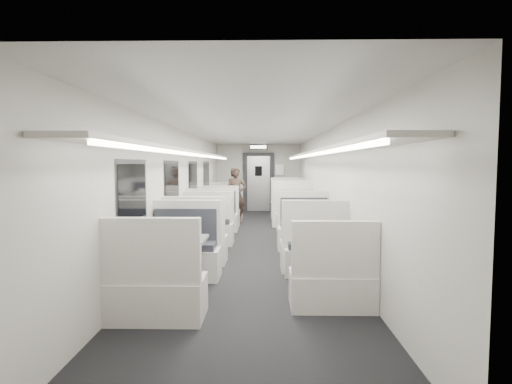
{
  "coord_description": "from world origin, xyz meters",
  "views": [
    {
      "loc": [
        0.19,
        -8.27,
        1.72
      ],
      "look_at": [
        0.02,
        0.48,
        1.09
      ],
      "focal_mm": 28.0,
      "sensor_mm": 36.0,
      "label": 1
    }
  ],
  "objects_px": {
    "booth_left_c": "(202,232)",
    "booth_right_a": "(291,207)",
    "booth_left_b": "(213,220)",
    "exit_sign": "(258,147)",
    "booth_left_d": "(172,266)",
    "booth_right_c": "(308,237)",
    "passenger": "(236,195)",
    "booth_right_b": "(297,220)",
    "vestibule_door": "(258,183)",
    "booth_left_a": "(223,209)",
    "booth_right_d": "(323,263)"
  },
  "relations": [
    {
      "from": "booth_left_c",
      "to": "booth_right_a",
      "type": "bearing_deg",
      "value": 64.58
    },
    {
      "from": "booth_left_b",
      "to": "exit_sign",
      "type": "distance_m",
      "value": 4.91
    },
    {
      "from": "booth_right_a",
      "to": "booth_left_d",
      "type": "bearing_deg",
      "value": -106.59
    },
    {
      "from": "booth_left_c",
      "to": "booth_right_c",
      "type": "relative_size",
      "value": 1.01
    },
    {
      "from": "booth_left_c",
      "to": "passenger",
      "type": "xyz_separation_m",
      "value": [
        0.39,
        3.84,
        0.41
      ]
    },
    {
      "from": "booth_left_c",
      "to": "booth_right_c",
      "type": "height_order",
      "value": "booth_left_c"
    },
    {
      "from": "booth_right_b",
      "to": "passenger",
      "type": "distance_m",
      "value": 2.45
    },
    {
      "from": "booth_left_c",
      "to": "vestibule_door",
      "type": "xyz_separation_m",
      "value": [
        1.0,
        6.61,
        0.65
      ]
    },
    {
      "from": "booth_left_a",
      "to": "booth_right_b",
      "type": "height_order",
      "value": "booth_left_a"
    },
    {
      "from": "booth_left_b",
      "to": "vestibule_door",
      "type": "height_order",
      "value": "vestibule_door"
    },
    {
      "from": "booth_left_a",
      "to": "booth_right_b",
      "type": "relative_size",
      "value": 1.07
    },
    {
      "from": "booth_right_d",
      "to": "booth_right_a",
      "type": "bearing_deg",
      "value": 90.0
    },
    {
      "from": "booth_right_b",
      "to": "vestibule_door",
      "type": "bearing_deg",
      "value": 102.37
    },
    {
      "from": "passenger",
      "to": "vestibule_door",
      "type": "distance_m",
      "value": 2.84
    },
    {
      "from": "booth_left_a",
      "to": "exit_sign",
      "type": "xyz_separation_m",
      "value": [
        1.0,
        2.12,
        1.91
      ]
    },
    {
      "from": "booth_right_c",
      "to": "booth_right_d",
      "type": "bearing_deg",
      "value": -90.0
    },
    {
      "from": "booth_right_b",
      "to": "booth_right_c",
      "type": "distance_m",
      "value": 2.49
    },
    {
      "from": "booth_right_a",
      "to": "booth_right_c",
      "type": "xyz_separation_m",
      "value": [
        0.0,
        -4.65,
        -0.04
      ]
    },
    {
      "from": "booth_left_a",
      "to": "booth_left_b",
      "type": "height_order",
      "value": "booth_left_b"
    },
    {
      "from": "booth_left_c",
      "to": "booth_right_b",
      "type": "xyz_separation_m",
      "value": [
        2.0,
        2.06,
        -0.04
      ]
    },
    {
      "from": "passenger",
      "to": "vestibule_door",
      "type": "bearing_deg",
      "value": 68.76
    },
    {
      "from": "booth_left_a",
      "to": "passenger",
      "type": "bearing_deg",
      "value": -22.09
    },
    {
      "from": "vestibule_door",
      "to": "exit_sign",
      "type": "distance_m",
      "value": 1.33
    },
    {
      "from": "booth_left_c",
      "to": "booth_left_a",
      "type": "bearing_deg",
      "value": 90.0
    },
    {
      "from": "booth_right_a",
      "to": "booth_right_b",
      "type": "relative_size",
      "value": 1.2
    },
    {
      "from": "booth_left_a",
      "to": "booth_right_b",
      "type": "bearing_deg",
      "value": -44.24
    },
    {
      "from": "vestibule_door",
      "to": "booth_left_a",
      "type": "bearing_deg",
      "value": -110.96
    },
    {
      "from": "booth_right_d",
      "to": "exit_sign",
      "type": "height_order",
      "value": "exit_sign"
    },
    {
      "from": "booth_right_a",
      "to": "booth_left_c",
      "type": "bearing_deg",
      "value": -115.42
    },
    {
      "from": "booth_left_a",
      "to": "passenger",
      "type": "height_order",
      "value": "passenger"
    },
    {
      "from": "booth_left_d",
      "to": "booth_right_d",
      "type": "distance_m",
      "value": 2.03
    },
    {
      "from": "booth_right_b",
      "to": "booth_left_b",
      "type": "bearing_deg",
      "value": -170.35
    },
    {
      "from": "booth_right_c",
      "to": "exit_sign",
      "type": "distance_m",
      "value": 6.9
    },
    {
      "from": "booth_left_a",
      "to": "booth_left_d",
      "type": "distance_m",
      "value": 6.51
    },
    {
      "from": "booth_left_b",
      "to": "booth_left_d",
      "type": "bearing_deg",
      "value": -90.0
    },
    {
      "from": "booth_left_d",
      "to": "exit_sign",
      "type": "distance_m",
      "value": 8.89
    },
    {
      "from": "booth_right_a",
      "to": "vestibule_door",
      "type": "xyz_separation_m",
      "value": [
        -1.0,
        2.4,
        0.62
      ]
    },
    {
      "from": "booth_right_a",
      "to": "exit_sign",
      "type": "height_order",
      "value": "exit_sign"
    },
    {
      "from": "booth_right_c",
      "to": "booth_left_d",
      "type": "bearing_deg",
      "value": -134.06
    },
    {
      "from": "booth_left_b",
      "to": "passenger",
      "type": "height_order",
      "value": "passenger"
    },
    {
      "from": "booth_left_a",
      "to": "vestibule_door",
      "type": "relative_size",
      "value": 1.0
    },
    {
      "from": "booth_left_b",
      "to": "vestibule_door",
      "type": "distance_m",
      "value": 5.04
    },
    {
      "from": "booth_right_d",
      "to": "booth_left_a",
      "type": "bearing_deg",
      "value": 107.92
    },
    {
      "from": "booth_left_a",
      "to": "booth_left_c",
      "type": "distance_m",
      "value": 4.0
    },
    {
      "from": "booth_left_b",
      "to": "booth_left_c",
      "type": "height_order",
      "value": "booth_left_c"
    },
    {
      "from": "passenger",
      "to": "exit_sign",
      "type": "xyz_separation_m",
      "value": [
        0.61,
        2.28,
        1.47
      ]
    },
    {
      "from": "booth_left_d",
      "to": "booth_right_d",
      "type": "height_order",
      "value": "booth_left_d"
    },
    {
      "from": "booth_left_c",
      "to": "vestibule_door",
      "type": "relative_size",
      "value": 1.04
    },
    {
      "from": "booth_left_b",
      "to": "booth_left_d",
      "type": "height_order",
      "value": "booth_left_d"
    },
    {
      "from": "booth_right_a",
      "to": "passenger",
      "type": "relative_size",
      "value": 1.46
    }
  ]
}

